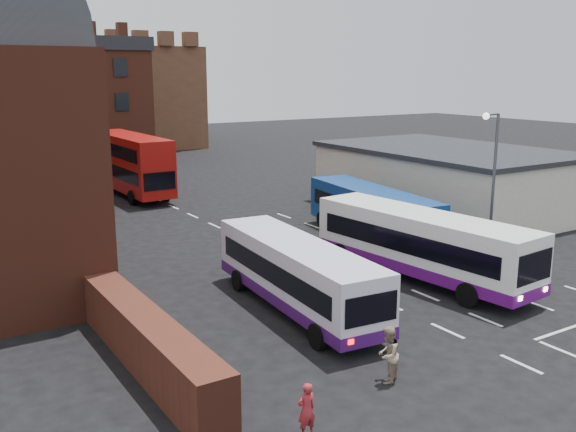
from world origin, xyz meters
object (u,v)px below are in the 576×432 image
bus_blue (372,210)px  bus_white_outbound (297,271)px  street_lamp (492,172)px  pedestrian_red (306,410)px  bus_red_double (130,163)px  pedestrian_beige (388,355)px  bus_white_inbound (422,241)px

bus_blue → bus_white_outbound: bearing=43.7°
street_lamp → pedestrian_red: 18.86m
street_lamp → bus_red_double: bearing=109.6°
street_lamp → pedestrian_beige: bearing=-150.3°
bus_red_double → pedestrian_red: bearing=77.3°
bus_blue → bus_red_double: (-6.93, 19.94, 0.74)m
bus_red_double → bus_white_inbound: bearing=98.3°
street_lamp → pedestrian_beige: (-12.76, -7.28, -3.52)m
bus_white_inbound → street_lamp: (4.99, 0.54, 2.62)m
pedestrian_beige → bus_blue: bearing=-159.6°
street_lamp → bus_blue: bearing=111.1°
bus_blue → pedestrian_red: bearing=53.3°
bus_blue → pedestrian_red: bus_blue is taller
bus_white_inbound → pedestrian_red: bus_white_inbound is taller
bus_white_outbound → pedestrian_red: (-4.66, -7.61, -0.87)m
bus_red_double → street_lamp: street_lamp is taller
bus_white_inbound → bus_blue: bearing=-117.2°
bus_red_double → pedestrian_beige: size_ratio=6.49×
bus_white_outbound → bus_blue: (9.46, 6.91, 0.06)m
bus_blue → pedestrian_red: size_ratio=7.20×
bus_white_outbound → street_lamp: street_lamp is taller
bus_white_outbound → bus_white_inbound: size_ratio=0.90×
bus_white_inbound → bus_red_double: bearing=-86.3°
bus_white_inbound → pedestrian_beige: bus_white_inbound is taller
bus_white_outbound → bus_red_double: (2.53, 26.86, 0.81)m
pedestrian_red → pedestrian_beige: bearing=-164.1°
street_lamp → pedestrian_beige: 15.11m
bus_white_inbound → pedestrian_beige: 10.33m
street_lamp → bus_white_outbound: bearing=-176.0°
pedestrian_beige → bus_red_double: bearing=-127.6°
bus_red_double → pedestrian_beige: 33.53m
bus_blue → street_lamp: size_ratio=1.45×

